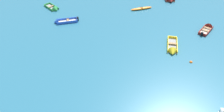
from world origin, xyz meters
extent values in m
cone|color=maroon|center=(12.84, 33.23, 0.26)|extent=(1.45, 1.13, 1.32)
cube|color=gray|center=(7.73, 21.38, 0.05)|extent=(2.21, 3.26, 0.10)
cube|color=yellow|center=(8.23, 21.15, 0.20)|extent=(1.38, 3.00, 0.39)
cube|color=yellow|center=(7.22, 21.60, 0.20)|extent=(1.38, 3.00, 0.39)
cube|color=yellow|center=(8.39, 22.86, 0.20)|extent=(1.03, 0.54, 0.39)
cone|color=yellow|center=(7.04, 19.83, 0.22)|extent=(1.27, 1.11, 1.06)
cube|color=#937047|center=(7.80, 21.53, 0.28)|extent=(1.04, 0.71, 0.03)
ellipsoid|color=orange|center=(7.19, 31.77, 0.16)|extent=(3.64, 0.87, 0.32)
torus|color=black|center=(7.19, 31.77, 0.31)|extent=(0.47, 0.47, 0.07)
cube|color=beige|center=(-4.60, 30.23, 0.05)|extent=(2.81, 1.05, 0.09)
cube|color=blue|center=(-4.58, 29.71, 0.19)|extent=(2.91, 0.14, 0.38)
cube|color=blue|center=(-4.61, 30.75, 0.19)|extent=(2.91, 0.14, 0.38)
cube|color=blue|center=(-3.14, 30.27, 0.19)|extent=(0.13, 1.02, 0.38)
cone|color=blue|center=(-6.11, 30.19, 0.21)|extent=(0.69, 1.01, 1.00)
cube|color=#937047|center=(-4.45, 30.23, 0.27)|extent=(0.33, 0.94, 0.03)
cube|color=black|center=(-3.02, 30.27, 0.32)|extent=(0.28, 0.27, 0.53)
cone|color=white|center=(7.81, 11.09, 0.19)|extent=(1.22, 0.80, 1.15)
cube|color=gray|center=(-6.75, 35.41, 0.04)|extent=(2.17, 2.79, 0.08)
cube|color=#288C3D|center=(-6.28, 35.68, 0.15)|extent=(1.42, 2.43, 0.30)
cube|color=#288C3D|center=(-7.21, 35.15, 0.15)|extent=(1.42, 2.43, 0.30)
cube|color=#288C3D|center=(-7.43, 36.61, 0.15)|extent=(0.96, 0.61, 0.30)
cone|color=#288C3D|center=(-6.04, 34.17, 0.17)|extent=(1.20, 1.05, 1.02)
cube|color=#937047|center=(-6.82, 35.54, 0.21)|extent=(0.97, 0.72, 0.03)
cube|color=beige|center=(13.60, 23.62, 0.04)|extent=(2.62, 2.38, 0.09)
cube|color=maroon|center=(13.28, 24.02, 0.18)|extent=(2.15, 1.76, 0.35)
cube|color=maroon|center=(13.93, 23.22, 0.18)|extent=(2.15, 1.76, 0.35)
cube|color=maroon|center=(12.55, 22.77, 0.18)|extent=(0.71, 0.85, 0.35)
cone|color=maroon|center=(14.70, 24.51, 0.19)|extent=(1.10, 1.15, 0.98)
cube|color=#937047|center=(13.49, 23.53, 0.25)|extent=(0.80, 0.89, 0.03)
cube|color=#937047|center=(14.11, 24.03, 0.25)|extent=(0.80, 0.89, 0.03)
cube|color=black|center=(12.46, 22.70, 0.30)|extent=(0.36, 0.36, 0.49)
sphere|color=orange|center=(8.45, 17.97, 0.00)|extent=(0.35, 0.35, 0.35)
camera|label=1|loc=(-4.37, 0.94, 15.98)|focal=35.94mm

